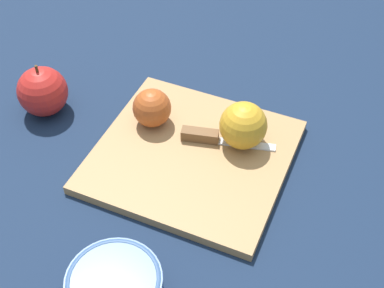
# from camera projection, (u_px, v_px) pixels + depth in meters

# --- Properties ---
(ground_plane) EXTENTS (4.00, 4.00, 0.00)m
(ground_plane) POSITION_uv_depth(u_px,v_px,m) (192.00, 159.00, 0.87)
(ground_plane) COLOR #14233D
(cutting_board) EXTENTS (0.30, 0.29, 0.02)m
(cutting_board) POSITION_uv_depth(u_px,v_px,m) (192.00, 156.00, 0.86)
(cutting_board) COLOR #A37A4C
(cutting_board) RESTS_ON ground_plane
(apple_half_left) EXTENTS (0.06, 0.06, 0.06)m
(apple_half_left) POSITION_uv_depth(u_px,v_px,m) (152.00, 108.00, 0.88)
(apple_half_left) COLOR #AD4C1E
(apple_half_left) RESTS_ON cutting_board
(apple_half_right) EXTENTS (0.08, 0.08, 0.08)m
(apple_half_right) POSITION_uv_depth(u_px,v_px,m) (243.00, 125.00, 0.85)
(apple_half_right) COLOR gold
(apple_half_right) RESTS_ON cutting_board
(knife) EXTENTS (0.16, 0.05, 0.02)m
(knife) POSITION_uv_depth(u_px,v_px,m) (207.00, 137.00, 0.87)
(knife) COLOR silver
(knife) RESTS_ON cutting_board
(apple_slice) EXTENTS (0.05, 0.05, 0.00)m
(apple_slice) POSITION_uv_depth(u_px,v_px,m) (243.00, 126.00, 0.90)
(apple_slice) COLOR #EFE5C6
(apple_slice) RESTS_ON cutting_board
(apple_whole) EXTENTS (0.09, 0.09, 0.10)m
(apple_whole) POSITION_uv_depth(u_px,v_px,m) (43.00, 91.00, 0.92)
(apple_whole) COLOR red
(apple_whole) RESTS_ON ground_plane
(bowl) EXTENTS (0.12, 0.12, 0.05)m
(bowl) POSITION_uv_depth(u_px,v_px,m) (115.00, 287.00, 0.68)
(bowl) COLOR #33517F
(bowl) RESTS_ON ground_plane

